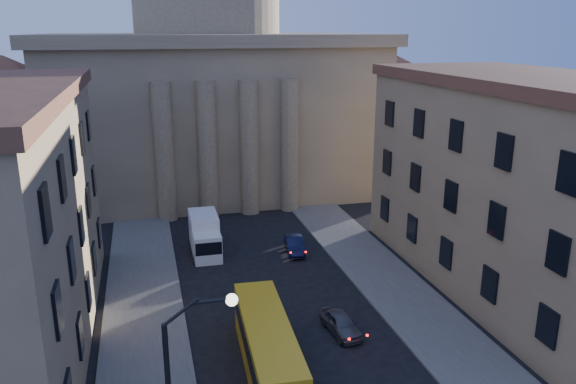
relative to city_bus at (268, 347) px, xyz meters
The scene contains 8 objects.
sidewalk_left 6.74m from the city_bus, 162.57° to the left, with size 5.00×60.00×0.15m, color #55524D.
sidewalk_right 11.00m from the city_bus, 10.41° to the left, with size 5.00×60.00×0.15m, color #55524D.
church 40.83m from the city_bus, 86.77° to the left, with size 68.02×28.76×36.60m.
building_right 20.97m from the city_bus, 17.25° to the left, with size 11.60×26.60×14.70m.
car_right_far 5.93m from the city_bus, 29.29° to the left, with size 1.46×3.63×1.24m, color #4E4E53.
car_right_distant 16.75m from the city_bus, 69.99° to the left, with size 1.35×3.87×1.28m, color black.
city_bus is the anchor object (origin of this frame).
box_truck 17.60m from the city_bus, 94.16° to the left, with size 2.25×5.55×3.04m.
Camera 1 is at (-7.71, -9.26, 17.48)m, focal length 35.00 mm.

